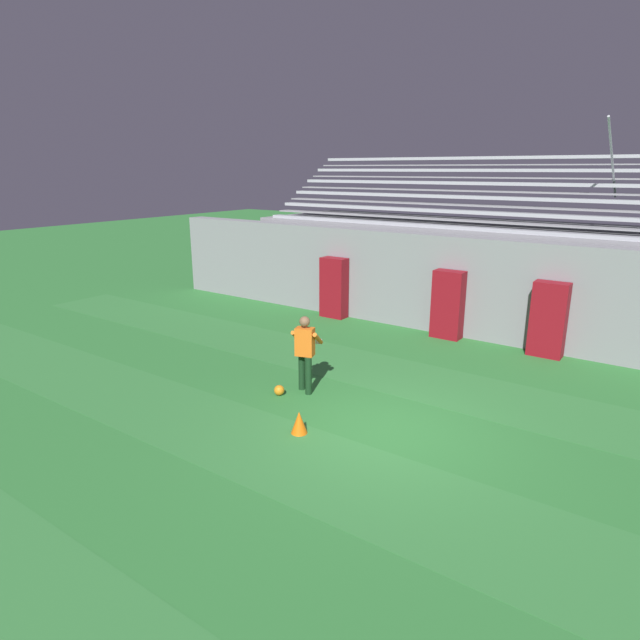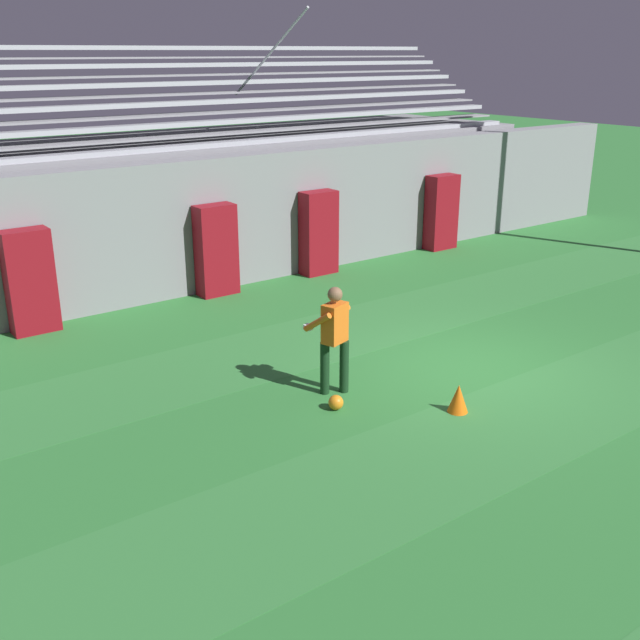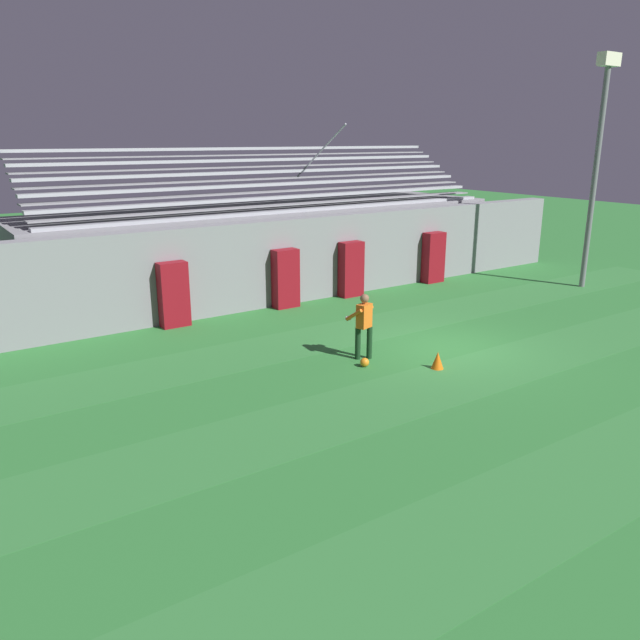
% 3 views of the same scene
% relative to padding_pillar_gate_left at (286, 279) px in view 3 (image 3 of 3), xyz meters
% --- Properties ---
extents(ground_plane, '(80.00, 80.00, 0.00)m').
position_rel_padding_pillar_gate_left_xyz_m(ground_plane, '(1.33, -5.95, -0.96)').
color(ground_plane, '#2D7533').
extents(turf_stripe_mid, '(28.00, 2.14, 0.01)m').
position_rel_padding_pillar_gate_left_xyz_m(turf_stripe_mid, '(1.33, -7.67, -0.95)').
color(turf_stripe_mid, '#337A38').
rests_on(turf_stripe_mid, ground).
extents(turf_stripe_far, '(28.00, 2.14, 0.01)m').
position_rel_padding_pillar_gate_left_xyz_m(turf_stripe_far, '(1.33, -3.39, -0.95)').
color(turf_stripe_far, '#337A38').
rests_on(turf_stripe_far, ground).
extents(back_wall, '(24.00, 0.60, 2.80)m').
position_rel_padding_pillar_gate_left_xyz_m(back_wall, '(1.33, 0.55, 0.44)').
color(back_wall, gray).
rests_on(back_wall, ground).
extents(padding_pillar_gate_left, '(0.84, 0.44, 1.91)m').
position_rel_padding_pillar_gate_left_xyz_m(padding_pillar_gate_left, '(0.00, 0.00, 0.00)').
color(padding_pillar_gate_left, maroon).
rests_on(padding_pillar_gate_left, ground).
extents(padding_pillar_gate_right, '(0.84, 0.44, 1.91)m').
position_rel_padding_pillar_gate_left_xyz_m(padding_pillar_gate_right, '(2.66, 0.00, 0.00)').
color(padding_pillar_gate_right, maroon).
rests_on(padding_pillar_gate_right, ground).
extents(padding_pillar_far_left, '(0.84, 0.44, 1.91)m').
position_rel_padding_pillar_gate_left_xyz_m(padding_pillar_far_left, '(-3.81, 0.00, 0.00)').
color(padding_pillar_far_left, maroon).
rests_on(padding_pillar_far_left, ground).
extents(padding_pillar_far_right, '(0.84, 0.44, 1.91)m').
position_rel_padding_pillar_gate_left_xyz_m(padding_pillar_far_right, '(6.59, 0.00, 0.00)').
color(padding_pillar_far_right, maroon).
rests_on(padding_pillar_far_right, ground).
extents(bleacher_stand, '(18.00, 4.75, 5.83)m').
position_rel_padding_pillar_gate_left_xyz_m(bleacher_stand, '(1.33, 3.24, 0.55)').
color(bleacher_stand, gray).
rests_on(bleacher_stand, ground).
extents(floodlight_pole, '(0.90, 0.36, 8.11)m').
position_rel_padding_pillar_gate_left_xyz_m(floodlight_pole, '(10.67, -3.70, 4.17)').
color(floodlight_pole, slate).
rests_on(floodlight_pole, ground).
extents(goalkeeper, '(0.69, 0.63, 1.67)m').
position_rel_padding_pillar_gate_left_xyz_m(goalkeeper, '(-0.98, -5.33, -0.00)').
color(goalkeeper, '#143319').
rests_on(goalkeeper, ground).
extents(soccer_ball, '(0.22, 0.22, 0.22)m').
position_rel_padding_pillar_gate_left_xyz_m(soccer_ball, '(-1.31, -5.82, -0.85)').
color(soccer_ball, orange).
rests_on(soccer_ball, ground).
extents(traffic_cone, '(0.30, 0.30, 0.42)m').
position_rel_padding_pillar_gate_left_xyz_m(traffic_cone, '(0.06, -6.91, -0.75)').
color(traffic_cone, orange).
rests_on(traffic_cone, ground).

